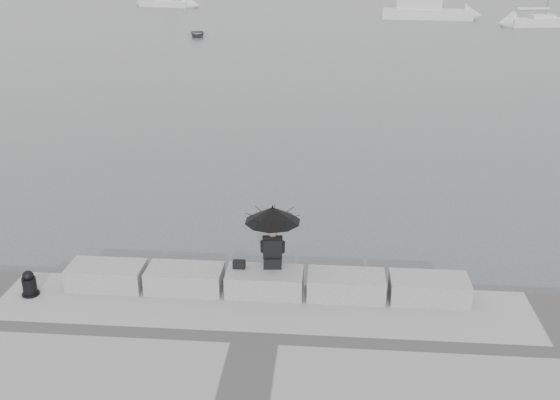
# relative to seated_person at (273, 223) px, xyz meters

# --- Properties ---
(ground) EXTENTS (360.00, 360.00, 0.00)m
(ground) POSITION_rel_seated_person_xyz_m (-0.15, 0.19, -2.01)
(ground) COLOR #444648
(ground) RESTS_ON ground
(stone_block_far_left) EXTENTS (1.60, 0.80, 0.50)m
(stone_block_far_left) POSITION_rel_seated_person_xyz_m (-3.55, -0.26, -1.26)
(stone_block_far_left) COLOR slate
(stone_block_far_left) RESTS_ON promenade
(stone_block_left) EXTENTS (1.60, 0.80, 0.50)m
(stone_block_left) POSITION_rel_seated_person_xyz_m (-1.85, -0.26, -1.26)
(stone_block_left) COLOR slate
(stone_block_left) RESTS_ON promenade
(stone_block_centre) EXTENTS (1.60, 0.80, 0.50)m
(stone_block_centre) POSITION_rel_seated_person_xyz_m (-0.15, -0.26, -1.26)
(stone_block_centre) COLOR slate
(stone_block_centre) RESTS_ON promenade
(stone_block_right) EXTENTS (1.60, 0.80, 0.50)m
(stone_block_right) POSITION_rel_seated_person_xyz_m (1.55, -0.26, -1.26)
(stone_block_right) COLOR slate
(stone_block_right) RESTS_ON promenade
(stone_block_far_right) EXTENTS (1.60, 0.80, 0.50)m
(stone_block_far_right) POSITION_rel_seated_person_xyz_m (3.25, -0.26, -1.26)
(stone_block_far_right) COLOR slate
(stone_block_far_right) RESTS_ON promenade
(seated_person) EXTENTS (1.18, 1.18, 1.39)m
(seated_person) POSITION_rel_seated_person_xyz_m (0.00, 0.00, 0.00)
(seated_person) COLOR black
(seated_person) RESTS_ON stone_block_centre
(bag) EXTENTS (0.26, 0.15, 0.17)m
(bag) POSITION_rel_seated_person_xyz_m (-0.70, -0.14, -0.92)
(bag) COLOR black
(bag) RESTS_ON stone_block_centre
(mooring_bollard) EXTENTS (0.36, 0.36, 0.57)m
(mooring_bollard) POSITION_rel_seated_person_xyz_m (-5.03, -0.76, -1.27)
(mooring_bollard) COLOR black
(mooring_bollard) RESTS_ON promenade
(sailboat_left) EXTENTS (7.59, 4.09, 12.90)m
(sailboat_left) POSITION_rel_seated_person_xyz_m (-22.07, 76.97, -1.48)
(sailboat_left) COLOR silver
(sailboat_left) RESTS_ON ground
(sailboat_right) EXTENTS (7.02, 3.49, 12.90)m
(sailboat_right) POSITION_rel_seated_person_xyz_m (22.36, 56.50, -1.47)
(sailboat_right) COLOR silver
(sailboat_right) RESTS_ON ground
(motor_cruiser) EXTENTS (10.20, 3.92, 4.50)m
(motor_cruiser) POSITION_rel_seated_person_xyz_m (11.70, 62.88, -1.11)
(motor_cruiser) COLOR silver
(motor_cruiser) RESTS_ON ground
(dinghy) EXTENTS (3.09, 1.77, 0.49)m
(dinghy) POSITION_rel_seated_person_xyz_m (-11.17, 45.52, -1.76)
(dinghy) COLOR slate
(dinghy) RESTS_ON ground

